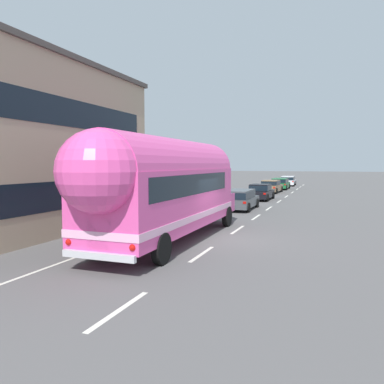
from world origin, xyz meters
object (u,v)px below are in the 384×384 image
(car_second, at_px, (260,191))
(car_fourth, at_px, (280,183))
(car_lead, at_px, (240,198))
(car_fifth, at_px, (288,180))
(painted_bus, at_px, (166,185))
(car_third, at_px, (271,186))

(car_second, xyz_separation_m, car_fourth, (-0.20, 14.59, 0.06))
(car_lead, bearing_deg, car_fifth, 90.30)
(painted_bus, bearing_deg, car_lead, 89.24)
(car_lead, xyz_separation_m, car_second, (0.02, 7.64, -0.07))
(car_second, xyz_separation_m, car_third, (-0.42, 8.58, 0.02))
(painted_bus, bearing_deg, car_fourth, 90.05)
(painted_bus, xyz_separation_m, car_fifth, (-0.00, 42.18, -1.50))
(painted_bus, height_order, car_third, painted_bus)
(car_lead, bearing_deg, car_second, 89.86)
(car_second, height_order, car_fourth, same)
(car_second, height_order, car_third, same)
(painted_bus, relative_size, car_fourth, 2.61)
(car_third, bearing_deg, car_second, -87.23)
(car_lead, xyz_separation_m, car_third, (-0.40, 16.22, -0.05))
(car_lead, relative_size, car_fourth, 0.95)
(car_second, distance_m, car_third, 8.59)
(car_third, relative_size, car_fourth, 1.02)
(car_fifth, bearing_deg, car_fourth, -90.19)
(car_fourth, bearing_deg, painted_bus, -89.95)
(car_fourth, bearing_deg, car_lead, -89.52)
(painted_bus, xyz_separation_m, car_second, (0.18, 19.45, -1.57))
(painted_bus, bearing_deg, car_third, 90.49)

